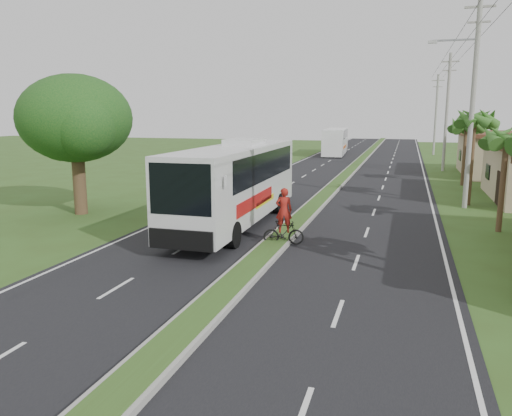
# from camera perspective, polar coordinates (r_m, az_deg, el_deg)

# --- Properties ---
(ground) EXTENTS (180.00, 180.00, 0.00)m
(ground) POSITION_cam_1_polar(r_m,az_deg,el_deg) (15.09, -4.16, -10.47)
(ground) COLOR #344E1C
(ground) RESTS_ON ground
(road_asphalt) EXTENTS (14.00, 160.00, 0.02)m
(road_asphalt) POSITION_cam_1_polar(r_m,az_deg,el_deg) (33.94, 7.97, 1.41)
(road_asphalt) COLOR black
(road_asphalt) RESTS_ON ground
(median_strip) EXTENTS (1.20, 160.00, 0.18)m
(median_strip) POSITION_cam_1_polar(r_m,az_deg,el_deg) (33.93, 7.97, 1.57)
(median_strip) COLOR gray
(median_strip) RESTS_ON ground
(lane_edge_left) EXTENTS (0.12, 160.00, 0.01)m
(lane_edge_left) POSITION_cam_1_polar(r_m,az_deg,el_deg) (35.57, -2.76, 1.91)
(lane_edge_left) COLOR silver
(lane_edge_left) RESTS_ON ground
(lane_edge_right) EXTENTS (0.12, 160.00, 0.01)m
(lane_edge_right) POSITION_cam_1_polar(r_m,az_deg,el_deg) (33.60, 19.32, 0.79)
(lane_edge_right) COLOR silver
(lane_edge_right) RESTS_ON ground
(shop_far) EXTENTS (8.60, 11.60, 3.82)m
(shop_far) POSITION_cam_1_polar(r_m,az_deg,el_deg) (50.04, 27.15, 5.53)
(shop_far) COLOR tan
(shop_far) RESTS_ON ground
(palm_verge_b) EXTENTS (2.40, 2.40, 5.05)m
(palm_verge_b) POSITION_cam_1_polar(r_m,az_deg,el_deg) (25.51, 26.74, 7.15)
(palm_verge_b) COLOR #473321
(palm_verge_b) RESTS_ON ground
(palm_verge_c) EXTENTS (2.40, 2.40, 5.85)m
(palm_verge_c) POSITION_cam_1_polar(r_m,az_deg,el_deg) (32.33, 23.72, 9.27)
(palm_verge_c) COLOR #473321
(palm_verge_c) RESTS_ON ground
(palm_verge_d) EXTENTS (2.40, 2.40, 5.25)m
(palm_verge_d) POSITION_cam_1_polar(r_m,az_deg,el_deg) (41.34, 22.92, 8.66)
(palm_verge_d) COLOR #473321
(palm_verge_d) RESTS_ON ground
(shade_tree) EXTENTS (6.30, 6.00, 7.54)m
(shade_tree) POSITION_cam_1_polar(r_m,az_deg,el_deg) (28.83, -20.10, 9.26)
(shade_tree) COLOR #473321
(shade_tree) RESTS_ON ground
(utility_pole_b) EXTENTS (3.20, 0.28, 12.00)m
(utility_pole_b) POSITION_cam_1_polar(r_m,az_deg,el_deg) (31.31, 23.49, 11.35)
(utility_pole_b) COLOR gray
(utility_pole_b) RESTS_ON ground
(utility_pole_c) EXTENTS (1.60, 0.28, 11.00)m
(utility_pole_c) POSITION_cam_1_polar(r_m,az_deg,el_deg) (51.23, 20.97, 10.29)
(utility_pole_c) COLOR gray
(utility_pole_c) RESTS_ON ground
(utility_pole_d) EXTENTS (1.60, 0.28, 10.50)m
(utility_pole_d) POSITION_cam_1_polar(r_m,az_deg,el_deg) (71.20, 19.87, 10.09)
(utility_pole_d) COLOR gray
(utility_pole_d) RESTS_ON ground
(coach_bus_main) EXTENTS (2.88, 13.04, 4.21)m
(coach_bus_main) POSITION_cam_1_polar(r_m,az_deg,el_deg) (24.42, -2.19, 3.35)
(coach_bus_main) COLOR silver
(coach_bus_main) RESTS_ON ground
(coach_bus_far) EXTENTS (3.28, 11.97, 3.45)m
(coach_bus_far) POSITION_cam_1_polar(r_m,az_deg,el_deg) (68.34, 9.09, 7.68)
(coach_bus_far) COLOR white
(coach_bus_far) RESTS_ON ground
(motorcyclist) EXTENTS (1.77, 0.87, 2.44)m
(motorcyclist) POSITION_cam_1_polar(r_m,az_deg,el_deg) (20.90, 3.19, -1.81)
(motorcyclist) COLOR black
(motorcyclist) RESTS_ON ground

